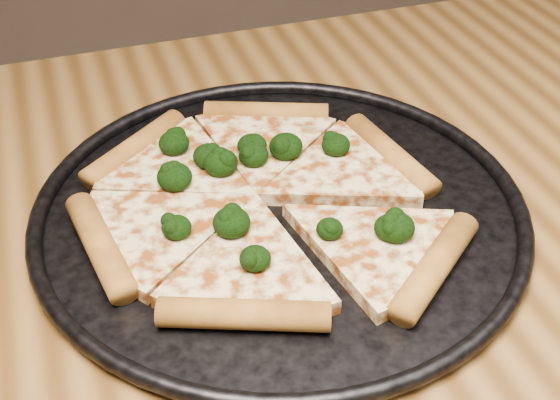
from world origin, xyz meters
name	(u,v)px	position (x,y,z in m)	size (l,w,h in m)	color
dining_table	(288,380)	(0.00, 0.00, 0.66)	(1.20, 0.90, 0.75)	brown
pizza_pan	(280,208)	(0.03, 0.10, 0.76)	(0.41, 0.41, 0.02)	black
pizza	(261,198)	(0.01, 0.10, 0.77)	(0.31, 0.33, 0.02)	#FEE49B
broccoli_florets	(258,180)	(0.01, 0.12, 0.78)	(0.19, 0.20, 0.02)	black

